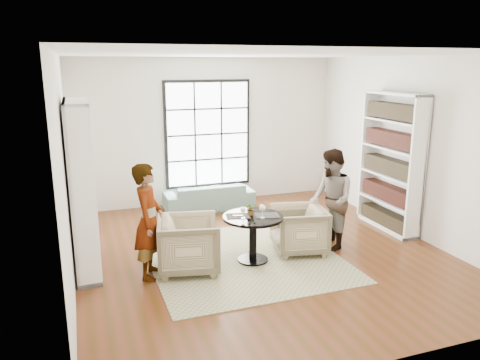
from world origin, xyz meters
name	(u,v)px	position (x,y,z in m)	size (l,w,h in m)	color
ground	(260,252)	(0.00, 0.00, 0.00)	(6.00, 6.00, 0.00)	#592815
room_shell	(249,167)	(0.00, 0.54, 1.26)	(6.00, 6.01, 6.00)	silver
rug	(244,258)	(-0.33, -0.17, 0.01)	(2.79, 2.79, 0.01)	tan
pedestal_table	(253,229)	(-0.24, -0.29, 0.52)	(0.89, 0.89, 0.71)	black
sofa	(209,196)	(-0.15, 2.45, 0.26)	(1.79, 0.70, 0.52)	slate
armchair_left	(189,244)	(-1.20, -0.27, 0.39)	(0.83, 0.86, 0.78)	#C4C08C
armchair_right	(299,230)	(0.57, -0.18, 0.36)	(0.77, 0.80, 0.73)	tan
person_left	(149,221)	(-1.75, -0.27, 0.80)	(0.58, 0.38, 1.60)	gray
person_right	(331,200)	(1.12, -0.18, 0.80)	(0.77, 0.60, 1.59)	gray
placemat_left	(238,216)	(-0.45, -0.22, 0.71)	(0.34, 0.26, 0.01)	#282623
placemat_right	(267,215)	(-0.04, -0.33, 0.71)	(0.34, 0.26, 0.01)	#282623
cutlery_left	(238,216)	(-0.45, -0.22, 0.72)	(0.14, 0.22, 0.01)	silver
cutlery_right	(267,215)	(-0.04, -0.33, 0.72)	(0.14, 0.22, 0.01)	silver
wine_glass_left	(243,210)	(-0.41, -0.34, 0.84)	(0.08, 0.08, 0.18)	silver
wine_glass_right	(263,208)	(-0.14, -0.41, 0.85)	(0.09, 0.09, 0.20)	silver
flower_centerpiece	(251,209)	(-0.25, -0.22, 0.80)	(0.17, 0.15, 0.19)	gray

